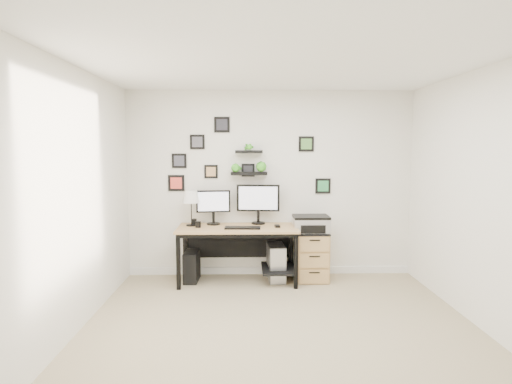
{
  "coord_description": "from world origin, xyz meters",
  "views": [
    {
      "loc": [
        -0.35,
        -4.0,
        1.81
      ],
      "look_at": [
        -0.2,
        1.83,
        1.2
      ],
      "focal_mm": 30.0,
      "sensor_mm": 36.0,
      "label": 1
    }
  ],
  "objects_px": {
    "monitor_left": "(213,205)",
    "table_lamp": "(191,198)",
    "pc_tower_black": "(192,266)",
    "file_cabinet": "(311,255)",
    "monitor_right": "(258,201)",
    "desk": "(240,236)",
    "pc_tower_grey": "(276,262)",
    "printer": "(311,224)",
    "mug": "(198,224)"
  },
  "relations": [
    {
      "from": "monitor_left",
      "to": "pc_tower_black",
      "type": "distance_m",
      "value": 0.89
    },
    {
      "from": "pc_tower_black",
      "to": "desk",
      "type": "bearing_deg",
      "value": -0.03
    },
    {
      "from": "file_cabinet",
      "to": "printer",
      "type": "xyz_separation_m",
      "value": [
        -0.02,
        -0.03,
        0.44
      ]
    },
    {
      "from": "mug",
      "to": "pc_tower_grey",
      "type": "distance_m",
      "value": 1.18
    },
    {
      "from": "table_lamp",
      "to": "mug",
      "type": "xyz_separation_m",
      "value": [
        0.1,
        -0.14,
        -0.34
      ]
    },
    {
      "from": "pc_tower_black",
      "to": "printer",
      "type": "distance_m",
      "value": 1.72
    },
    {
      "from": "desk",
      "to": "printer",
      "type": "bearing_deg",
      "value": 1.63
    },
    {
      "from": "desk",
      "to": "pc_tower_black",
      "type": "xyz_separation_m",
      "value": [
        -0.66,
        0.02,
        -0.42
      ]
    },
    {
      "from": "monitor_left",
      "to": "mug",
      "type": "xyz_separation_m",
      "value": [
        -0.19,
        -0.21,
        -0.24
      ]
    },
    {
      "from": "pc_tower_grey",
      "to": "printer",
      "type": "bearing_deg",
      "value": -2.63
    },
    {
      "from": "monitor_left",
      "to": "table_lamp",
      "type": "height_order",
      "value": "table_lamp"
    },
    {
      "from": "table_lamp",
      "to": "mug",
      "type": "relative_size",
      "value": 5.73
    },
    {
      "from": "file_cabinet",
      "to": "pc_tower_black",
      "type": "bearing_deg",
      "value": -178.81
    },
    {
      "from": "mug",
      "to": "pc_tower_grey",
      "type": "height_order",
      "value": "mug"
    },
    {
      "from": "monitor_right",
      "to": "pc_tower_black",
      "type": "xyz_separation_m",
      "value": [
        -0.91,
        -0.17,
        -0.87
      ]
    },
    {
      "from": "monitor_left",
      "to": "file_cabinet",
      "type": "bearing_deg",
      "value": -4.33
    },
    {
      "from": "pc_tower_black",
      "to": "file_cabinet",
      "type": "relative_size",
      "value": 0.61
    },
    {
      "from": "table_lamp",
      "to": "file_cabinet",
      "type": "xyz_separation_m",
      "value": [
        1.64,
        -0.03,
        -0.8
      ]
    },
    {
      "from": "pc_tower_grey",
      "to": "file_cabinet",
      "type": "distance_m",
      "value": 0.5
    },
    {
      "from": "monitor_left",
      "to": "printer",
      "type": "xyz_separation_m",
      "value": [
        1.33,
        -0.13,
        -0.25
      ]
    },
    {
      "from": "monitor_left",
      "to": "printer",
      "type": "relative_size",
      "value": 0.99
    },
    {
      "from": "desk",
      "to": "table_lamp",
      "type": "xyz_separation_m",
      "value": [
        -0.67,
        0.09,
        0.51
      ]
    },
    {
      "from": "monitor_right",
      "to": "pc_tower_grey",
      "type": "bearing_deg",
      "value": -30.87
    },
    {
      "from": "pc_tower_black",
      "to": "file_cabinet",
      "type": "bearing_deg",
      "value": 3.25
    },
    {
      "from": "mug",
      "to": "printer",
      "type": "height_order",
      "value": "printer"
    },
    {
      "from": "file_cabinet",
      "to": "monitor_left",
      "type": "bearing_deg",
      "value": 175.67
    },
    {
      "from": "table_lamp",
      "to": "pc_tower_grey",
      "type": "relative_size",
      "value": 0.94
    },
    {
      "from": "monitor_right",
      "to": "table_lamp",
      "type": "relative_size",
      "value": 1.24
    },
    {
      "from": "pc_tower_black",
      "to": "printer",
      "type": "height_order",
      "value": "printer"
    },
    {
      "from": "table_lamp",
      "to": "mug",
      "type": "height_order",
      "value": "table_lamp"
    },
    {
      "from": "printer",
      "to": "monitor_left",
      "type": "bearing_deg",
      "value": 174.29
    },
    {
      "from": "monitor_right",
      "to": "table_lamp",
      "type": "bearing_deg",
      "value": -173.56
    },
    {
      "from": "table_lamp",
      "to": "file_cabinet",
      "type": "bearing_deg",
      "value": -1.1
    },
    {
      "from": "desk",
      "to": "printer",
      "type": "xyz_separation_m",
      "value": [
        0.96,
        0.03,
        0.15
      ]
    },
    {
      "from": "monitor_left",
      "to": "file_cabinet",
      "type": "height_order",
      "value": "monitor_left"
    },
    {
      "from": "monitor_left",
      "to": "file_cabinet",
      "type": "relative_size",
      "value": 0.71
    },
    {
      "from": "desk",
      "to": "file_cabinet",
      "type": "relative_size",
      "value": 2.39
    },
    {
      "from": "desk",
      "to": "monitor_left",
      "type": "bearing_deg",
      "value": 156.73
    },
    {
      "from": "table_lamp",
      "to": "printer",
      "type": "distance_m",
      "value": 1.66
    },
    {
      "from": "table_lamp",
      "to": "pc_tower_grey",
      "type": "xyz_separation_m",
      "value": [
        1.15,
        -0.04,
        -0.89
      ]
    },
    {
      "from": "monitor_left",
      "to": "pc_tower_grey",
      "type": "bearing_deg",
      "value": -7.39
    },
    {
      "from": "mug",
      "to": "file_cabinet",
      "type": "bearing_deg",
      "value": 4.07
    },
    {
      "from": "monitor_right",
      "to": "table_lamp",
      "type": "distance_m",
      "value": 0.92
    },
    {
      "from": "mug",
      "to": "file_cabinet",
      "type": "distance_m",
      "value": 1.61
    },
    {
      "from": "monitor_left",
      "to": "table_lamp",
      "type": "xyz_separation_m",
      "value": [
        -0.29,
        -0.07,
        0.11
      ]
    },
    {
      "from": "table_lamp",
      "to": "printer",
      "type": "xyz_separation_m",
      "value": [
        1.62,
        -0.06,
        -0.35
      ]
    },
    {
      "from": "desk",
      "to": "mug",
      "type": "xyz_separation_m",
      "value": [
        -0.56,
        -0.05,
        0.17
      ]
    },
    {
      "from": "monitor_right",
      "to": "pc_tower_grey",
      "type": "xyz_separation_m",
      "value": [
        0.24,
        -0.14,
        -0.83
      ]
    },
    {
      "from": "monitor_left",
      "to": "table_lamp",
      "type": "distance_m",
      "value": 0.32
    },
    {
      "from": "table_lamp",
      "to": "pc_tower_black",
      "type": "xyz_separation_m",
      "value": [
        0.0,
        -0.07,
        -0.93
      ]
    }
  ]
}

